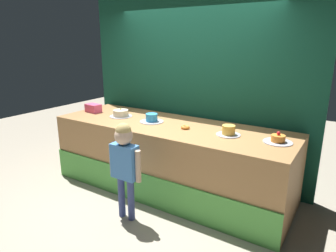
% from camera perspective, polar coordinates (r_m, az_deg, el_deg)
% --- Properties ---
extents(ground_plane, '(12.00, 12.00, 0.00)m').
position_cam_1_polar(ground_plane, '(4.00, -4.11, -14.74)').
color(ground_plane, '#ADA38E').
extents(stage_platform, '(3.33, 1.12, 0.95)m').
position_cam_1_polar(stage_platform, '(4.19, 0.25, -6.00)').
color(stage_platform, '#B27F4C').
rests_on(stage_platform, ground_plane).
extents(curtain_backdrop, '(3.63, 0.08, 2.94)m').
position_cam_1_polar(curtain_backdrop, '(4.49, 4.82, 8.57)').
color(curtain_backdrop, '#144C38').
rests_on(curtain_backdrop, ground_plane).
extents(child_figure, '(0.45, 0.21, 1.17)m').
position_cam_1_polar(child_figure, '(3.43, -8.31, -6.16)').
color(child_figure, '#3F4C8C').
rests_on(child_figure, ground_plane).
extents(pink_box, '(0.26, 0.18, 0.13)m').
position_cam_1_polar(pink_box, '(4.89, -14.10, 3.35)').
color(pink_box, '#F35382').
rests_on(pink_box, stage_platform).
extents(donut, '(0.11, 0.11, 0.04)m').
position_cam_1_polar(donut, '(3.84, 3.32, -0.25)').
color(donut, orange).
rests_on(donut, stage_platform).
extents(cake_far_left, '(0.34, 0.34, 0.15)m').
position_cam_1_polar(cake_far_left, '(4.51, -9.02, 2.37)').
color(cake_far_left, silver).
rests_on(cake_far_left, stage_platform).
extents(cake_center_left, '(0.33, 0.33, 0.12)m').
position_cam_1_polar(cake_center_left, '(4.17, -3.15, 1.43)').
color(cake_center_left, silver).
rests_on(cake_center_left, stage_platform).
extents(cake_center_right, '(0.29, 0.29, 0.12)m').
position_cam_1_polar(cake_center_right, '(3.65, 11.49, -0.94)').
color(cake_center_right, silver).
rests_on(cake_center_right, stage_platform).
extents(cake_far_right, '(0.32, 0.32, 0.13)m').
position_cam_1_polar(cake_far_right, '(3.54, 20.29, -2.44)').
color(cake_far_right, silver).
rests_on(cake_far_right, stage_platform).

